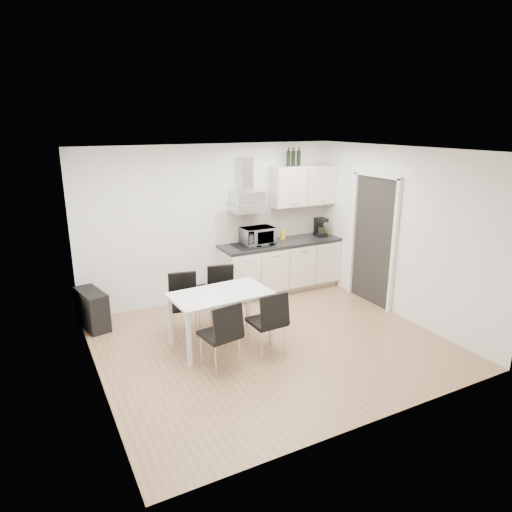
{
  "coord_description": "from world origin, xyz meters",
  "views": [
    {
      "loc": [
        -2.81,
        -4.98,
        2.93
      ],
      "look_at": [
        0.06,
        0.54,
        1.1
      ],
      "focal_mm": 32.0,
      "sensor_mm": 36.0,
      "label": 1
    }
  ],
  "objects": [
    {
      "name": "doorway",
      "position": [
        2.21,
        0.55,
        1.05
      ],
      "size": [
        0.08,
        1.04,
        2.1
      ],
      "primitive_type": "cube",
      "color": "white",
      "rests_on": "ground"
    },
    {
      "name": "dining_table",
      "position": [
        -0.62,
        0.27,
        0.66
      ],
      "size": [
        1.34,
        0.82,
        0.75
      ],
      "rotation": [
        0.0,
        0.0,
        0.06
      ],
      "color": "white",
      "rests_on": "ground"
    },
    {
      "name": "chair_near_left",
      "position": [
        -0.88,
        -0.29,
        0.44
      ],
      "size": [
        0.51,
        0.56,
        0.88
      ],
      "primitive_type": null,
      "rotation": [
        0.0,
        0.0,
        0.16
      ],
      "color": "black",
      "rests_on": "ground"
    },
    {
      "name": "kitchenette",
      "position": [
        1.19,
        1.73,
        0.83
      ],
      "size": [
        2.22,
        0.64,
        2.52
      ],
      "color": "beige",
      "rests_on": "ground"
    },
    {
      "name": "ceiling",
      "position": [
        0.0,
        0.0,
        2.6
      ],
      "size": [
        4.5,
        4.5,
        0.0
      ],
      "primitive_type": "plane",
      "color": "white",
      "rests_on": "wall_back"
    },
    {
      "name": "floor_speaker",
      "position": [
        -0.26,
        1.9,
        0.13
      ],
      "size": [
        0.17,
        0.16,
        0.27
      ],
      "primitive_type": "cube",
      "rotation": [
        0.0,
        0.0,
        -0.09
      ],
      "color": "black",
      "rests_on": "ground"
    },
    {
      "name": "chair_far_right",
      "position": [
        -0.33,
        0.85,
        0.44
      ],
      "size": [
        0.54,
        0.59,
        0.88
      ],
      "primitive_type": null,
      "rotation": [
        0.0,
        0.0,
        2.91
      ],
      "color": "black",
      "rests_on": "ground"
    },
    {
      "name": "wall_right",
      "position": [
        2.25,
        0.0,
        1.3
      ],
      "size": [
        0.1,
        4.0,
        2.6
      ],
      "primitive_type": "cube",
      "color": "white",
      "rests_on": "ground"
    },
    {
      "name": "wall_front",
      "position": [
        0.0,
        -2.0,
        1.3
      ],
      "size": [
        4.5,
        0.1,
        2.6
      ],
      "primitive_type": "cube",
      "color": "white",
      "rests_on": "ground"
    },
    {
      "name": "wall_left",
      "position": [
        -2.25,
        0.0,
        1.3
      ],
      "size": [
        0.1,
        4.0,
        2.6
      ],
      "primitive_type": "cube",
      "color": "white",
      "rests_on": "ground"
    },
    {
      "name": "chair_near_right",
      "position": [
        -0.19,
        -0.23,
        0.44
      ],
      "size": [
        0.46,
        0.52,
        0.88
      ],
      "primitive_type": null,
      "rotation": [
        0.0,
        0.0,
        0.04
      ],
      "color": "black",
      "rests_on": "ground"
    },
    {
      "name": "wall_back",
      "position": [
        0.0,
        2.0,
        1.3
      ],
      "size": [
        4.5,
        0.1,
        2.6
      ],
      "primitive_type": "cube",
      "color": "white",
      "rests_on": "ground"
    },
    {
      "name": "ground",
      "position": [
        0.0,
        0.0,
        0.0
      ],
      "size": [
        4.5,
        4.5,
        0.0
      ],
      "primitive_type": "plane",
      "color": "#A87C53",
      "rests_on": "ground"
    },
    {
      "name": "guitar_amp",
      "position": [
        -2.09,
        1.65,
        0.29
      ],
      "size": [
        0.43,
        0.73,
        0.57
      ],
      "rotation": [
        0.0,
        0.0,
        0.21
      ],
      "color": "black",
      "rests_on": "ground"
    },
    {
      "name": "chair_far_left",
      "position": [
        -0.94,
        0.8,
        0.44
      ],
      "size": [
        0.53,
        0.57,
        0.88
      ],
      "primitive_type": null,
      "rotation": [
        0.0,
        0.0,
        2.96
      ],
      "color": "black",
      "rests_on": "ground"
    }
  ]
}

